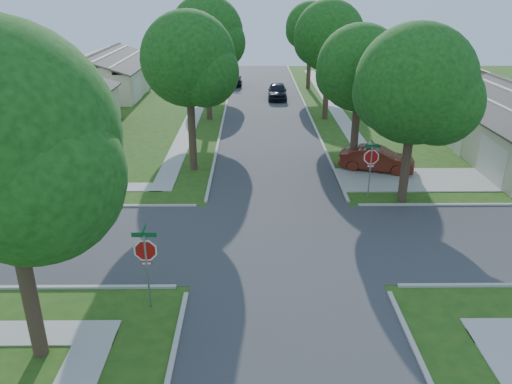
{
  "coord_description": "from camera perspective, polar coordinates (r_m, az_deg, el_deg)",
  "views": [
    {
      "loc": [
        -1.25,
        -18.84,
        10.04
      ],
      "look_at": [
        -1.08,
        1.54,
        1.6
      ],
      "focal_mm": 35.0,
      "sensor_mm": 36.0,
      "label": 1
    }
  ],
  "objects": [
    {
      "name": "road_ns",
      "position": [
        21.39,
        2.94,
        -5.52
      ],
      "size": [
        7.0,
        100.0,
        0.02
      ],
      "primitive_type": "cube",
      "color": "#333335",
      "rests_on": "ground"
    },
    {
      "name": "car_driveway",
      "position": [
        29.99,
        13.65,
        3.7
      ],
      "size": [
        4.51,
        2.78,
        1.4
      ],
      "primitive_type": "imported",
      "rotation": [
        0.0,
        0.0,
        1.24
      ],
      "color": "#5E1F13",
      "rests_on": "ground"
    },
    {
      "name": "tree_w_far",
      "position": [
        53.15,
        -4.36,
        17.54
      ],
      "size": [
        4.76,
        4.6,
        8.04
      ],
      "color": "#38281C",
      "rests_on": "ground"
    },
    {
      "name": "stop_sign_ne",
      "position": [
        25.57,
        13.02,
        3.65
      ],
      "size": [
        1.05,
        0.8,
        2.98
      ],
      "color": "gray",
      "rests_on": "ground"
    },
    {
      "name": "car_curb_west",
      "position": [
        55.71,
        -2.55,
        12.72
      ],
      "size": [
        1.9,
        4.24,
        1.21
      ],
      "primitive_type": "imported",
      "rotation": [
        0.0,
        0.0,
        3.19
      ],
      "color": "black",
      "rests_on": "ground"
    },
    {
      "name": "tree_e_near",
      "position": [
        28.83,
        11.86,
        13.26
      ],
      "size": [
        4.97,
        4.8,
        8.28
      ],
      "color": "#38281C",
      "rests_on": "ground"
    },
    {
      "name": "tree_e_far",
      "position": [
        53.34,
        6.29,
        18.0
      ],
      "size": [
        5.17,
        5.0,
        8.72
      ],
      "color": "#38281C",
      "rests_on": "ground"
    },
    {
      "name": "house_ne_far",
      "position": [
        51.56,
        19.48,
        11.73
      ],
      "size": [
        8.42,
        13.6,
        4.23
      ],
      "color": "beige",
      "rests_on": "ground"
    },
    {
      "name": "driveway",
      "position": [
        29.28,
        17.77,
        1.38
      ],
      "size": [
        8.8,
        3.6,
        0.05
      ],
      "primitive_type": "cube",
      "color": "#9E9B91",
      "rests_on": "ground"
    },
    {
      "name": "tree_sw_corner",
      "position": [
        13.89,
        -26.98,
        4.23
      ],
      "size": [
        6.21,
        6.0,
        9.55
      ],
      "color": "#38281C",
      "rests_on": "ground"
    },
    {
      "name": "ground",
      "position": [
        21.39,
        2.94,
        -5.53
      ],
      "size": [
        100.0,
        100.0,
        0.0
      ],
      "primitive_type": "plane",
      "color": "#234D15",
      "rests_on": "ground"
    },
    {
      "name": "tree_e_mid",
      "position": [
        40.48,
        8.42,
        16.9
      ],
      "size": [
        5.59,
        5.4,
        9.21
      ],
      "color": "#38281C",
      "rests_on": "ground"
    },
    {
      "name": "tree_w_mid",
      "position": [
        40.15,
        -5.58,
        17.32
      ],
      "size": [
        5.8,
        5.6,
        9.56
      ],
      "color": "#38281C",
      "rests_on": "ground"
    },
    {
      "name": "tree_ne_corner",
      "position": [
        24.68,
        17.83,
        11.06
      ],
      "size": [
        5.8,
        5.6,
        8.66
      ],
      "color": "#38281C",
      "rests_on": "ground"
    },
    {
      "name": "stop_sign_sw",
      "position": [
        16.62,
        -12.49,
        -6.91
      ],
      "size": [
        1.05,
        0.8,
        2.98
      ],
      "color": "gray",
      "rests_on": "ground"
    },
    {
      "name": "tree_w_near",
      "position": [
        28.33,
        -7.6,
        14.34
      ],
      "size": [
        5.38,
        5.2,
        8.97
      ],
      "color": "#38281C",
      "rests_on": "ground"
    },
    {
      "name": "house_nw_near",
      "position": [
        37.88,
        -23.59,
        7.62
      ],
      "size": [
        8.42,
        13.6,
        4.23
      ],
      "color": "beige",
      "rests_on": "ground"
    },
    {
      "name": "sidewalk_ne",
      "position": [
        46.53,
        8.74,
        9.8
      ],
      "size": [
        1.2,
        40.0,
        0.04
      ],
      "primitive_type": "cube",
      "color": "#9E9B91",
      "rests_on": "ground"
    },
    {
      "name": "sidewalk_nw",
      "position": [
        46.2,
        -6.6,
        9.82
      ],
      "size": [
        1.2,
        40.0,
        0.04
      ],
      "primitive_type": "cube",
      "color": "#9E9B91",
      "rests_on": "ground"
    },
    {
      "name": "car_curb_east",
      "position": [
        48.62,
        2.46,
        11.46
      ],
      "size": [
        1.94,
        4.46,
        1.5
      ],
      "primitive_type": "imported",
      "rotation": [
        0.0,
        0.0,
        -0.04
      ],
      "color": "black",
      "rests_on": "ground"
    },
    {
      "name": "house_nw_far",
      "position": [
        53.62,
        -16.84,
        12.42
      ],
      "size": [
        8.42,
        13.6,
        4.23
      ],
      "color": "beige",
      "rests_on": "ground"
    }
  ]
}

